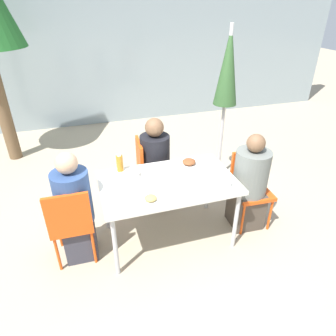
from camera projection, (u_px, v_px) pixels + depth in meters
name	position (u px, v px, depth m)	size (l,w,h in m)	color
ground_plane	(168.00, 236.00, 3.40)	(24.00, 24.00, 0.00)	tan
building_facade	(109.00, 47.00, 5.84)	(10.00, 0.20, 3.00)	#89999E
dining_table	(168.00, 186.00, 3.06)	(1.37, 0.83, 0.74)	silver
chair_left	(71.00, 221.00, 2.84)	(0.41, 0.41, 0.87)	#E54C14
person_left	(76.00, 211.00, 2.90)	(0.34, 0.34, 1.19)	#383842
chair_right	(250.00, 183.00, 3.42)	(0.42, 0.42, 0.87)	#E54C14
person_right	(249.00, 185.00, 3.33)	(0.38, 0.38, 1.15)	#473D33
chair_far	(148.00, 167.00, 3.73)	(0.43, 0.43, 0.87)	#E54C14
person_far	(155.00, 166.00, 3.69)	(0.36, 0.36, 1.16)	#473D33
closed_umbrella	(227.00, 76.00, 3.77)	(0.36, 0.36, 2.10)	#333333
plate_0	(189.00, 163.00, 3.30)	(0.27, 0.27, 0.07)	white
plate_1	(151.00, 199.00, 2.72)	(0.21, 0.21, 0.06)	white
bottle	(120.00, 163.00, 3.16)	(0.07, 0.07, 0.20)	#B7751E
drinking_cup	(228.00, 183.00, 2.92)	(0.06, 0.06, 0.08)	white
salad_bowl	(132.00, 174.00, 3.09)	(0.16, 0.16, 0.05)	white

